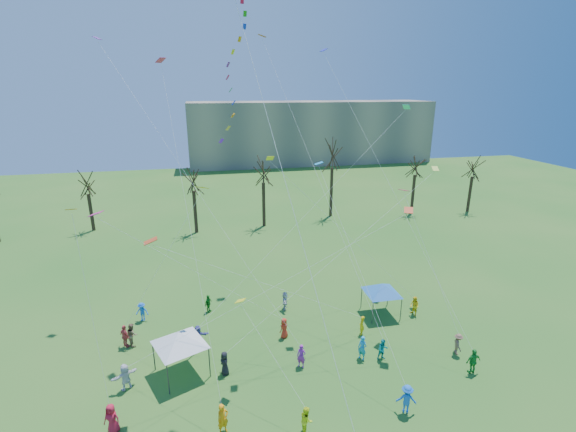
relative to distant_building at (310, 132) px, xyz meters
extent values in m
plane|color=#286720|center=(-22.00, -82.00, -7.50)|extent=(160.00, 160.00, 0.00)
cube|color=gray|center=(0.00, 0.00, 0.00)|extent=(60.00, 14.00, 15.00)
cylinder|color=black|center=(-42.12, -44.06, -5.01)|extent=(0.44, 0.44, 4.99)
cylinder|color=black|center=(-28.65, -47.85, -4.69)|extent=(0.44, 0.44, 5.62)
cylinder|color=black|center=(-19.51, -47.14, -4.46)|extent=(0.44, 0.44, 6.09)
cylinder|color=black|center=(-9.11, -44.76, -3.89)|extent=(0.44, 0.44, 7.21)
cylinder|color=black|center=(3.35, -46.10, -4.56)|extent=(0.44, 0.44, 5.88)
cylinder|color=black|center=(12.25, -47.21, -4.77)|extent=(0.44, 0.44, 5.45)
cylinder|color=white|center=(-23.23, -80.74, 4.91)|extent=(0.02, 0.02, 24.31)
cylinder|color=#3F3F44|center=(-30.38, -77.50, -6.38)|extent=(0.10, 0.10, 2.23)
cylinder|color=#3F3F44|center=(-27.83, -76.42, -6.38)|extent=(0.10, 0.10, 2.23)
cylinder|color=#3F3F44|center=(-31.46, -74.95, -6.38)|extent=(0.10, 0.10, 2.23)
cylinder|color=#3F3F44|center=(-28.91, -73.87, -6.38)|extent=(0.10, 0.10, 2.23)
pyramid|color=white|center=(-29.64, -75.68, -4.79)|extent=(3.92, 3.92, 0.96)
cylinder|color=#3F3F44|center=(-14.81, -72.87, -6.51)|extent=(0.07, 0.07, 1.99)
cylinder|color=#3F3F44|center=(-12.35, -72.91, -6.51)|extent=(0.07, 0.07, 1.99)
cylinder|color=#3F3F44|center=(-14.76, -70.41, -6.51)|extent=(0.07, 0.07, 1.99)
cylinder|color=#3F3F44|center=(-12.31, -70.45, -6.51)|extent=(0.07, 0.07, 1.99)
pyramid|color=blue|center=(-13.56, -71.66, -5.09)|extent=(3.79, 3.79, 0.85)
imported|color=red|center=(-33.24, -79.81, -6.59)|extent=(1.03, 0.83, 1.81)
imported|color=orange|center=(-27.27, -81.13, -6.59)|extent=(0.79, 0.68, 1.82)
imported|color=#E9FF1A|center=(-22.78, -82.10, -6.67)|extent=(0.66, 0.84, 1.67)
imported|color=blue|center=(-16.69, -81.96, -6.59)|extent=(1.34, 1.07, 1.82)
imported|color=green|center=(-10.69, -79.81, -6.60)|extent=(1.08, 0.49, 1.80)
imported|color=silver|center=(-33.05, -76.42, -6.60)|extent=(1.71, 1.31, 1.80)
imported|color=black|center=(-26.85, -76.35, -6.67)|extent=(0.76, 0.94, 1.66)
imported|color=purple|center=(-21.71, -76.75, -6.66)|extent=(0.74, 0.67, 1.69)
imported|color=#0B9A99|center=(-15.93, -77.20, -6.72)|extent=(0.81, 0.66, 1.56)
imported|color=brown|center=(-10.46, -77.80, -6.70)|extent=(0.85, 1.16, 1.61)
imported|color=#CE4448|center=(-33.78, -71.85, -6.60)|extent=(1.02, 1.08, 1.79)
imported|color=#514FAC|center=(-28.56, -72.89, -6.66)|extent=(1.60, 0.62, 1.68)
imported|color=red|center=(-22.16, -73.18, -6.69)|extent=(0.94, 0.89, 1.62)
imported|color=yellow|center=(-16.23, -74.08, -6.72)|extent=(0.59, 0.68, 1.56)
imported|color=yellow|center=(-10.87, -72.45, -6.66)|extent=(0.80, 0.94, 1.69)
imported|color=blue|center=(-33.01, -68.41, -6.70)|extent=(1.15, 0.82, 1.60)
imported|color=#1B7C1E|center=(-27.69, -68.21, -6.72)|extent=(0.83, 0.97, 1.56)
imported|color=silver|center=(-21.24, -69.16, -6.70)|extent=(0.88, 1.56, 1.60)
imported|color=#188EC0|center=(-17.34, -76.86, -6.61)|extent=(0.73, 0.77, 1.77)
imported|color=#8F6B4E|center=(-33.31, -71.68, -6.61)|extent=(0.93, 1.04, 1.77)
cube|color=orange|center=(-34.04, -77.95, 4.93)|extent=(0.53, 0.65, 0.20)
cylinder|color=white|center=(-33.64, -78.88, -0.64)|extent=(0.01, 0.01, 10.92)
cube|color=#CE225F|center=(-29.67, -69.58, 12.46)|extent=(0.76, 0.77, 0.32)
cylinder|color=white|center=(-28.47, -75.36, 3.13)|extent=(0.01, 0.01, 21.74)
cube|color=yellow|center=(-25.73, -77.27, -1.63)|extent=(0.77, 0.74, 0.29)
cylinder|color=white|center=(-24.25, -79.69, -3.91)|extent=(0.01, 0.01, 7.03)
cube|color=#1B92CD|center=(-19.11, -71.16, 5.47)|extent=(0.61, 0.48, 0.20)
cylinder|color=white|center=(-17.90, -76.56, -0.37)|extent=(0.01, 0.01, 15.79)
cube|color=#252AD6|center=(-16.67, -63.71, 13.78)|extent=(0.71, 0.65, 0.27)
cylinder|color=white|center=(-13.68, -71.76, 3.79)|extent=(0.01, 0.01, 26.05)
cube|color=#C23F18|center=(-13.80, -75.12, 2.72)|extent=(0.88, 0.96, 0.26)
cylinder|color=white|center=(-23.43, -75.77, -1.74)|extent=(0.01, 0.01, 21.10)
cube|color=#A0C12D|center=(-7.84, -68.50, 4.09)|extent=(0.65, 0.74, 0.32)
cylinder|color=white|center=(-17.35, -72.43, -1.05)|extent=(0.01, 0.01, 22.83)
cube|color=purple|center=(-34.68, -63.21, 14.36)|extent=(0.73, 0.68, 0.25)
cylinder|color=white|center=(-28.20, -69.98, 4.08)|extent=(0.01, 0.01, 27.53)
cube|color=#DD610B|center=(-21.39, -60.16, 15.18)|extent=(0.76, 0.61, 0.27)
cylinder|color=white|center=(-18.66, -68.68, 4.49)|extent=(0.01, 0.01, 27.58)
cube|color=#D62343|center=(-13.01, -72.85, 3.53)|extent=(0.99, 0.94, 0.21)
cylinder|color=white|center=(-11.74, -75.33, -1.34)|extent=(0.01, 0.01, 10.86)
cube|color=yellow|center=(-27.54, -72.81, 4.48)|extent=(0.88, 0.94, 0.29)
cylinder|color=white|center=(-30.66, -72.33, -0.86)|extent=(0.01, 0.01, 12.07)
cube|color=#1CD2B4|center=(-9.25, -65.14, 9.09)|extent=(0.88, 0.89, 0.43)
cylinder|color=white|center=(-18.90, -69.01, 1.45)|extent=(0.01, 0.01, 25.59)
cube|color=#E6267E|center=(-32.56, -79.36, 5.04)|extent=(0.71, 0.63, 0.23)
cylinder|color=white|center=(-27.36, -76.27, -0.58)|extent=(0.01, 0.01, 16.24)
cube|color=#BE4117|center=(-30.55, -77.11, 2.62)|extent=(0.82, 0.68, 0.28)
cylinder|color=white|center=(-23.39, -75.60, -1.79)|extent=(0.01, 0.01, 16.88)
cube|color=yellow|center=(-23.22, -74.07, 6.47)|extent=(0.46, 0.54, 0.35)
cylinder|color=white|center=(-17.05, -73.26, 0.14)|extent=(0.01, 0.01, 17.48)
camera|label=1|loc=(-27.54, -99.02, 10.74)|focal=25.00mm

